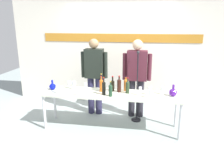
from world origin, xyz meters
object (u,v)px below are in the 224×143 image
at_px(wine_glass_left_2, 74,83).
at_px(wine_glass_left_3, 69,83).
at_px(wine_glass_right_0, 140,89).
at_px(wine_bottle_0, 101,85).
at_px(wine_bottle_7, 111,90).
at_px(decanter_blue_right, 173,92).
at_px(wine_glass_left_4, 58,87).
at_px(display_table, 111,96).
at_px(wine_bottle_4, 126,84).
at_px(wine_glass_right_2, 163,89).
at_px(wine_bottle_6, 104,88).
at_px(presenter_left, 94,72).
at_px(wine_bottle_1, 119,85).
at_px(wine_glass_right_3, 150,93).
at_px(presenter_right, 137,74).
at_px(wine_bottle_5, 101,83).
at_px(wine_glass_left_0, 86,85).
at_px(wine_bottle_2, 128,87).
at_px(microphone_stand, 137,98).
at_px(wine_bottle_3, 113,85).
at_px(decanter_blue_left, 53,86).
at_px(wine_glass_left_1, 78,91).
at_px(wine_glass_right_1, 150,89).

distance_m(wine_glass_left_2, wine_glass_left_3, 0.13).
height_order(wine_glass_left_2, wine_glass_right_0, wine_glass_left_2).
distance_m(wine_bottle_0, wine_glass_right_0, 0.75).
distance_m(wine_bottle_7, wine_glass_right_0, 0.54).
distance_m(decanter_blue_right, wine_glass_left_4, 2.12).
height_order(display_table, wine_bottle_0, wine_bottle_0).
distance_m(wine_glass_left_2, wine_glass_right_0, 1.32).
xyz_separation_m(wine_bottle_4, wine_glass_right_2, (0.69, -0.09, -0.03)).
bearing_deg(wine_bottle_0, wine_glass_left_4, -164.19).
bearing_deg(wine_bottle_6, presenter_left, 116.27).
height_order(presenter_left, wine_glass_left_2, presenter_left).
distance_m(wine_bottle_1, wine_glass_right_3, 0.62).
bearing_deg(wine_glass_left_2, presenter_right, 22.06).
xyz_separation_m(wine_bottle_4, wine_bottle_5, (-0.48, -0.02, 0.01)).
bearing_deg(wine_glass_left_4, wine_bottle_0, 15.81).
bearing_deg(wine_glass_right_0, decanter_blue_right, 5.10).
relative_size(wine_bottle_4, wine_glass_left_0, 2.09).
bearing_deg(wine_bottle_2, wine_glass_right_2, 3.54).
distance_m(wine_glass_left_3, microphone_stand, 1.42).
xyz_separation_m(wine_glass_left_2, wine_glass_right_0, (1.31, -0.14, -0.01)).
height_order(wine_bottle_5, wine_glass_left_2, wine_bottle_5).
height_order(wine_bottle_2, wine_bottle_3, same).
bearing_deg(wine_bottle_5, wine_bottle_2, -12.64).
xyz_separation_m(wine_bottle_5, wine_glass_right_2, (1.17, -0.08, -0.04)).
relative_size(decanter_blue_right, wine_bottle_2, 0.71).
xyz_separation_m(decanter_blue_left, wine_bottle_2, (1.48, 0.03, 0.06)).
distance_m(presenter_left, wine_bottle_2, 0.95).
height_order(wine_glass_left_0, wine_glass_right_0, wine_glass_right_0).
xyz_separation_m(wine_glass_left_0, wine_glass_left_3, (-0.35, 0.05, 0.01)).
distance_m(display_table, wine_glass_left_4, 1.00).
bearing_deg(wine_glass_left_2, wine_glass_left_0, 2.91).
xyz_separation_m(wine_glass_left_1, wine_glass_left_2, (-0.20, 0.32, 0.03)).
xyz_separation_m(wine_glass_left_3, wine_glass_left_4, (-0.10, -0.32, 0.01)).
bearing_deg(wine_glass_right_0, presenter_right, 97.94).
xyz_separation_m(presenter_right, wine_bottle_6, (-0.57, -0.70, -0.10)).
distance_m(display_table, wine_bottle_5, 0.34).
xyz_separation_m(wine_bottle_3, wine_bottle_7, (0.00, -0.28, -0.00)).
bearing_deg(wine_bottle_7, presenter_left, 122.40).
distance_m(wine_bottle_0, wine_bottle_6, 0.19).
bearing_deg(wine_glass_left_2, wine_glass_right_0, -6.20).
bearing_deg(microphone_stand, display_table, -141.10).
bearing_deg(decanter_blue_right, wine_glass_left_1, -172.12).
relative_size(wine_bottle_1, wine_glass_right_1, 2.15).
distance_m(presenter_left, wine_glass_right_2, 1.51).
xyz_separation_m(wine_glass_left_0, wine_glass_right_3, (1.25, -0.26, 0.00)).
height_order(wine_bottle_3, microphone_stand, microphone_stand).
relative_size(wine_glass_left_1, wine_glass_left_2, 0.78).
bearing_deg(wine_bottle_2, wine_bottle_3, 166.58).
xyz_separation_m(wine_bottle_6, wine_glass_left_3, (-0.76, 0.27, -0.03)).
bearing_deg(wine_glass_left_2, wine_glass_left_3, 153.24).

